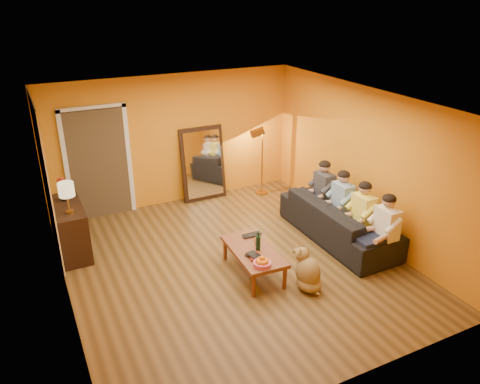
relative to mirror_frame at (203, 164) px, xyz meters
name	(u,v)px	position (x,y,z in m)	size (l,w,h in m)	color
room_shell	(224,181)	(-0.55, -2.26, 0.54)	(5.00, 5.50, 2.60)	brown
white_accent	(45,178)	(-3.04, -0.88, 0.54)	(0.02, 1.90, 2.58)	white
doorway_recess	(97,163)	(-2.05, 0.20, 0.29)	(1.06, 0.30, 2.10)	#3F2D19
door_jamb_left	(67,169)	(-2.62, 0.08, 0.29)	(0.08, 0.06, 2.20)	white
door_jamb_right	(129,160)	(-1.48, 0.08, 0.29)	(0.08, 0.06, 2.20)	white
door_header	(91,108)	(-2.05, 0.08, 1.36)	(1.22, 0.06, 0.08)	white
mirror_frame	(203,164)	(0.00, 0.00, 0.00)	(0.92, 0.06, 1.52)	black
mirror_glass	(204,164)	(0.00, -0.04, 0.00)	(0.78, 0.02, 1.36)	white
sideboard	(71,229)	(-2.79, -1.08, -0.34)	(0.44, 1.18, 0.85)	black
table_lamp	(68,198)	(-2.79, -1.38, 0.34)	(0.24, 0.24, 0.51)	beige
sofa	(338,220)	(1.45, -2.66, -0.41)	(0.94, 2.40, 0.70)	black
coffee_table	(253,261)	(-0.39, -2.99, -0.55)	(0.62, 1.22, 0.42)	brown
floor_lamp	(262,162)	(1.19, -0.36, -0.04)	(0.30, 0.24, 1.44)	#C48C39
dog	(308,269)	(0.13, -3.69, -0.44)	(0.35, 0.55, 0.64)	olive
person_far_left	(386,230)	(1.58, -3.66, -0.15)	(0.70, 0.44, 1.22)	white
person_mid_left	(363,216)	(1.58, -3.11, -0.15)	(0.70, 0.44, 1.22)	#F7EC52
person_mid_right	(342,203)	(1.58, -2.56, -0.15)	(0.70, 0.44, 1.22)	#7FA3C5
person_far_right	(324,192)	(1.58, -2.01, -0.15)	(0.70, 0.44, 1.22)	#38383D
fruit_bowl	(262,261)	(-0.49, -3.44, -0.26)	(0.26, 0.26, 0.16)	#E4507B
wine_bottle	(258,241)	(-0.34, -3.04, -0.18)	(0.07, 0.07, 0.31)	black
tumbler	(257,242)	(-0.27, -2.87, -0.30)	(0.10, 0.10, 0.09)	#B27F3F
laptop	(253,236)	(-0.21, -2.64, -0.33)	(0.33, 0.21, 0.03)	black
book_lower	(249,258)	(-0.57, -3.19, -0.33)	(0.16, 0.22, 0.02)	black
book_mid	(249,256)	(-0.56, -3.18, -0.31)	(0.16, 0.22, 0.02)	#A62512
book_upper	(249,256)	(-0.57, -3.20, -0.29)	(0.15, 0.20, 0.02)	black
vase	(64,195)	(-2.79, -0.83, 0.18)	(0.18, 0.18, 0.19)	black
flowers	(62,181)	(-2.79, -0.83, 0.42)	(0.17, 0.17, 0.42)	#A62512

